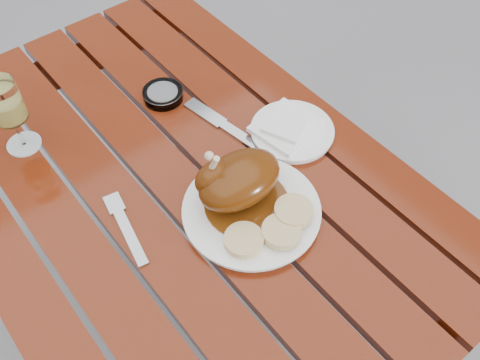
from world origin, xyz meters
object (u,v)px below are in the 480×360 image
Objects in this scene: dinner_plate at (251,211)px; wine_glass at (11,116)px; ashtray at (163,94)px; table at (188,268)px; side_plate at (292,131)px.

wine_glass is at bearing 120.80° from dinner_plate.
ashtray is (0.31, -0.07, -0.07)m from wine_glass.
table is 6.59× the size of side_plate.
ashtray is at bearing 61.21° from table.
wine_glass is (-0.26, 0.44, 0.08)m from dinner_plate.
table is 13.04× the size of ashtray.
wine_glass is 0.94× the size of side_plate.
table is 6.99× the size of wine_glass.
side_plate is at bearing -12.34° from table.
ashtray reaches higher than table.
wine_glass reaches higher than ashtray.
side_plate is (0.47, -0.34, -0.08)m from wine_glass.
dinner_plate is 1.56× the size of wine_glass.
dinner_plate is (0.07, -0.17, 0.38)m from table.
dinner_plate is 2.91× the size of ashtray.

